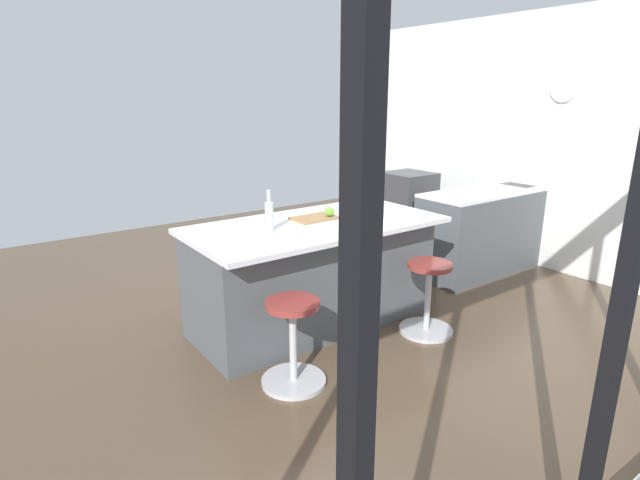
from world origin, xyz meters
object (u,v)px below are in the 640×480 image
(stool_middle, at_px, (293,345))
(apple_green, at_px, (329,212))
(cutting_board, at_px, (314,218))
(water_bottle, at_px, (269,215))
(oven_range, at_px, (408,204))
(stool_by_window, at_px, (428,300))
(kitchen_island, at_px, (313,273))

(stool_middle, bearing_deg, apple_green, -139.88)
(stool_middle, height_order, cutting_board, cutting_board)
(apple_green, bearing_deg, water_bottle, 3.78)
(stool_middle, bearing_deg, cutting_board, -133.39)
(oven_range, distance_m, cutting_board, 3.02)
(stool_by_window, distance_m, water_bottle, 1.46)
(apple_green, distance_m, water_bottle, 0.60)
(oven_range, relative_size, apple_green, 10.75)
(kitchen_island, distance_m, stool_by_window, 0.96)
(stool_middle, xyz_separation_m, water_bottle, (-0.22, -0.65, 0.74))
(apple_green, bearing_deg, stool_middle, 40.12)
(apple_green, bearing_deg, cutting_board, -27.24)
(oven_range, height_order, water_bottle, water_bottle)
(water_bottle, bearing_deg, oven_range, -153.24)
(oven_range, bearing_deg, water_bottle, 26.76)
(stool_by_window, bearing_deg, cutting_board, -51.06)
(stool_by_window, xyz_separation_m, apple_green, (0.49, -0.69, 0.67))
(apple_green, xyz_separation_m, water_bottle, (0.59, 0.04, 0.06))
(oven_range, height_order, stool_by_window, oven_range)
(kitchen_island, distance_m, water_bottle, 0.71)
(oven_range, bearing_deg, stool_by_window, 47.76)
(water_bottle, bearing_deg, kitchen_island, -174.12)
(stool_middle, distance_m, water_bottle, 1.00)
(stool_middle, distance_m, apple_green, 1.26)
(stool_by_window, relative_size, stool_middle, 1.00)
(stool_by_window, relative_size, water_bottle, 1.92)
(oven_range, bearing_deg, kitchen_island, 29.67)
(kitchen_island, height_order, stool_middle, kitchen_island)
(oven_range, xyz_separation_m, cutting_board, (2.60, 1.46, 0.47))
(water_bottle, bearing_deg, stool_by_window, 149.18)
(kitchen_island, bearing_deg, oven_range, -150.33)
(oven_range, xyz_separation_m, stool_middle, (3.30, 2.20, -0.15))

